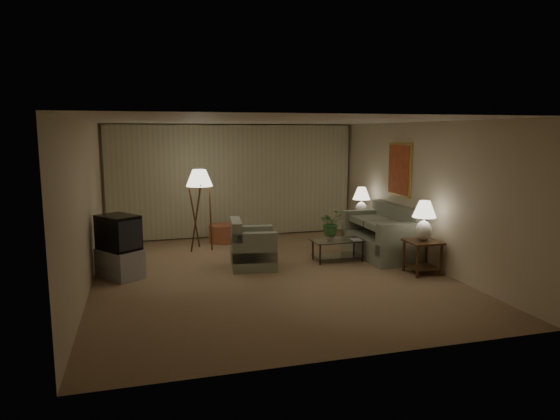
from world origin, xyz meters
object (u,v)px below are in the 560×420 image
(crt_tv, at_px, (118,232))
(floor_lamp, at_px, (200,208))
(table_lamp_near, at_px, (424,217))
(tv_cabinet, at_px, (120,263))
(sofa, at_px, (380,236))
(side_table_near, at_px, (423,251))
(armchair, at_px, (253,249))
(side_table_far, at_px, (361,226))
(ottoman, at_px, (222,233))
(coffee_table, at_px, (338,247))
(table_lamp_far, at_px, (361,199))
(vase, at_px, (331,237))

(crt_tv, distance_m, floor_lamp, 2.33)
(table_lamp_near, bearing_deg, tv_cabinet, 166.90)
(sofa, xyz_separation_m, side_table_near, (0.15, -1.35, 0.00))
(sofa, height_order, armchair, sofa)
(armchair, height_order, tv_cabinet, armchair)
(side_table_far, bearing_deg, ottoman, 163.23)
(tv_cabinet, bearing_deg, sofa, 55.88)
(armchair, xyz_separation_m, coffee_table, (1.71, 0.03, -0.08))
(side_table_near, height_order, table_lamp_far, table_lamp_far)
(ottoman, bearing_deg, tv_cabinet, -133.24)
(table_lamp_far, xyz_separation_m, crt_tv, (-5.20, -1.39, -0.20))
(floor_lamp, relative_size, ottoman, 2.82)
(armchair, xyz_separation_m, ottoman, (-0.21, 2.29, -0.16))
(side_table_near, xyz_separation_m, side_table_far, (-0.00, 2.60, -0.02))
(table_lamp_near, distance_m, crt_tv, 5.34)
(coffee_table, relative_size, tv_cabinet, 1.09)
(sofa, xyz_separation_m, coffee_table, (-0.96, -0.10, -0.14))
(table_lamp_far, height_order, tv_cabinet, table_lamp_far)
(table_lamp_far, xyz_separation_m, vase, (-1.26, -1.35, -0.51))
(crt_tv, relative_size, floor_lamp, 0.50)
(table_lamp_far, bearing_deg, table_lamp_near, -90.00)
(table_lamp_far, relative_size, crt_tv, 0.79)
(side_table_far, relative_size, vase, 3.90)
(table_lamp_near, bearing_deg, side_table_far, 90.00)
(ottoman, bearing_deg, vase, -52.00)
(floor_lamp, bearing_deg, table_lamp_far, -4.75)
(side_table_near, bearing_deg, side_table_far, 90.00)
(side_table_far, bearing_deg, crt_tv, -165.03)
(side_table_near, distance_m, ottoman, 4.65)
(tv_cabinet, xyz_separation_m, crt_tv, (0.00, 0.00, 0.55))
(sofa, xyz_separation_m, crt_tv, (-5.05, -0.14, 0.39))
(side_table_far, relative_size, table_lamp_far, 0.88)
(side_table_far, xyz_separation_m, coffee_table, (-1.11, -1.35, -0.12))
(side_table_far, xyz_separation_m, ottoman, (-3.03, 0.91, -0.19))
(side_table_far, bearing_deg, vase, -133.12)
(table_lamp_far, distance_m, tv_cabinet, 5.43)
(side_table_far, bearing_deg, table_lamp_near, -90.00)
(table_lamp_far, distance_m, vase, 1.92)
(vase, bearing_deg, table_lamp_far, 46.88)
(side_table_near, relative_size, floor_lamp, 0.35)
(vase, bearing_deg, ottoman, 128.00)
(tv_cabinet, bearing_deg, coffee_table, 54.85)
(side_table_near, relative_size, side_table_far, 1.00)
(sofa, xyz_separation_m, tv_cabinet, (-5.05, -0.14, -0.16))
(side_table_far, xyz_separation_m, floor_lamp, (-3.60, 0.30, 0.51))
(side_table_near, height_order, coffee_table, side_table_near)
(tv_cabinet, relative_size, floor_lamp, 0.54)
(side_table_near, height_order, floor_lamp, floor_lamp)
(coffee_table, xyz_separation_m, ottoman, (-1.92, 2.26, -0.07))
(side_table_near, height_order, crt_tv, crt_tv)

